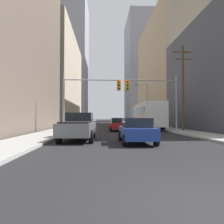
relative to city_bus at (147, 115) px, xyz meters
name	(u,v)px	position (x,y,z in m)	size (l,w,h in m)	color
ground_plane	(222,213)	(-4.25, -24.47, -1.93)	(400.00, 400.00, 0.00)	black
sidewalk_left	(83,123)	(-10.94, 25.53, -1.85)	(3.00, 160.00, 0.15)	#9E9E99
sidewalk_right	(135,123)	(2.44, 25.53, -1.85)	(3.00, 160.00, 0.15)	#9E9E99
city_bus	(147,115)	(0.00, 0.00, 0.00)	(2.94, 11.59, 3.40)	silver
pickup_truck_grey	(79,127)	(-7.80, -13.40, -1.00)	(2.21, 5.47, 1.90)	slate
sedan_blue	(136,130)	(-4.11, -15.37, -1.16)	(1.95, 4.21, 1.52)	navy
sedan_red	(118,124)	(-4.29, -3.64, -1.16)	(1.95, 4.23, 1.52)	maroon
sedan_black	(133,122)	(-0.69, 8.72, -1.16)	(1.95, 4.23, 1.52)	black
sedan_green	(129,121)	(-0.65, 13.97, -1.16)	(1.95, 4.21, 1.52)	#195938
traffic_signal_near_left	(89,92)	(-7.46, -6.80, 2.21)	(5.86, 0.44, 6.00)	gray
traffic_signal_near_right	(154,93)	(-0.82, -6.80, 2.19)	(5.40, 0.44, 6.00)	gray
utility_pole_right	(183,87)	(2.74, -5.51, 3.06)	(2.20, 0.28, 9.43)	brown
street_lamp_right	(145,100)	(1.29, 7.53, 2.59)	(2.25, 0.32, 7.50)	gray
building_left_mid_office	(39,80)	(-21.48, 22.93, 8.69)	(17.60, 29.88, 21.25)	#B7A893
building_left_far_tower	(58,60)	(-25.92, 66.26, 25.67)	(26.00, 25.15, 55.19)	#93939E
building_right_mid_block	(188,73)	(14.56, 20.55, 10.47)	(19.22, 28.62, 24.79)	tan
building_right_far_highrise	(148,70)	(14.99, 64.70, 21.37)	(19.46, 22.66, 46.60)	#93939E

